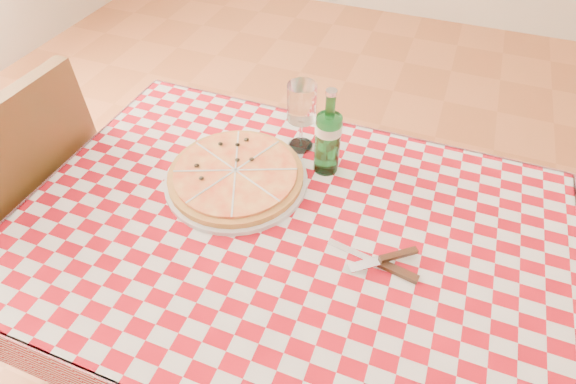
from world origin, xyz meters
name	(u,v)px	position (x,y,z in m)	size (l,w,h in m)	color
dining_table	(287,253)	(0.00, 0.00, 0.66)	(1.20, 0.80, 0.75)	brown
tablecloth	(287,230)	(0.00, 0.00, 0.75)	(1.30, 0.90, 0.01)	maroon
chair_far	(32,209)	(-0.82, -0.05, 0.56)	(0.45, 0.45, 0.98)	brown
pizza_plate	(236,174)	(-0.18, 0.10, 0.78)	(0.37, 0.37, 0.05)	#C48941
water_bottle	(328,132)	(0.02, 0.24, 0.88)	(0.07, 0.07, 0.24)	#1A692B
wine_glass	(301,118)	(-0.07, 0.30, 0.86)	(0.08, 0.08, 0.20)	white
cutlery	(379,261)	(0.23, -0.02, 0.77)	(0.23, 0.19, 0.02)	silver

